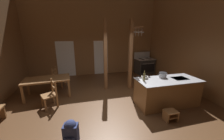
{
  "coord_description": "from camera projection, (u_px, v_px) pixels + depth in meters",
  "views": [
    {
      "loc": [
        -0.9,
        -3.82,
        2.43
      ],
      "look_at": [
        0.17,
        0.42,
        1.21
      ],
      "focal_mm": 20.67,
      "sensor_mm": 36.0,
      "label": 1
    }
  ],
  "objects": [
    {
      "name": "wall_back",
      "position": [
        94.0,
        36.0,
        7.62
      ],
      "size": [
        8.3,
        0.14,
        4.67
      ],
      "primitive_type": "cube",
      "color": "brown",
      "rests_on": "ground_plane"
    },
    {
      "name": "glazed_door_back_left",
      "position": [
        66.0,
        59.0,
        7.5
      ],
      "size": [
        1.0,
        0.01,
        2.05
      ],
      "primitive_type": "cube",
      "color": "white",
      "rests_on": "ground_plane"
    },
    {
      "name": "wall_right",
      "position": [
        211.0,
        37.0,
        4.71
      ],
      "size": [
        0.14,
        8.83,
        4.67
      ],
      "primitive_type": "cube",
      "color": "brown",
      "rests_on": "ground_plane"
    },
    {
      "name": "ladderback_chair_by_post",
      "position": [
        58.0,
        78.0,
        6.07
      ],
      "size": [
        0.54,
        0.54,
        0.95
      ],
      "color": "olive",
      "rests_on": "ground_plane"
    },
    {
      "name": "support_post_with_pot_rack",
      "position": [
        131.0,
        53.0,
        5.62
      ],
      "size": [
        0.64,
        0.22,
        3.02
      ],
      "color": "brown",
      "rests_on": "ground_plane"
    },
    {
      "name": "stove_range",
      "position": [
        144.0,
        66.0,
        8.25
      ],
      "size": [
        1.2,
        0.9,
        1.32
      ],
      "color": "#2E2E2E",
      "rests_on": "ground_plane"
    },
    {
      "name": "dining_table",
      "position": [
        47.0,
        81.0,
        5.12
      ],
      "size": [
        1.78,
        1.05,
        0.74
      ],
      "color": "brown",
      "rests_on": "ground_plane"
    },
    {
      "name": "step_stool",
      "position": [
        170.0,
        115.0,
        3.74
      ],
      "size": [
        0.36,
        0.28,
        0.3
      ],
      "color": "olive",
      "rests_on": "ground_plane"
    },
    {
      "name": "ladderback_chair_near_window",
      "position": [
        50.0,
        94.0,
        4.38
      ],
      "size": [
        0.59,
        0.59,
        0.95
      ],
      "color": "olive",
      "rests_on": "ground_plane"
    },
    {
      "name": "stockpot_on_counter",
      "position": [
        163.0,
        75.0,
        4.57
      ],
      "size": [
        0.34,
        0.27,
        0.18
      ],
      "color": "#A8AAB2",
      "rests_on": "kitchen_island"
    },
    {
      "name": "glazed_panel_back_right",
      "position": [
        101.0,
        58.0,
        7.99
      ],
      "size": [
        0.84,
        0.01,
        2.05
      ],
      "primitive_type": "cube",
      "color": "white",
      "rests_on": "ground_plane"
    },
    {
      "name": "bottle_tall_on_counter",
      "position": [
        144.0,
        77.0,
        4.22
      ],
      "size": [
        0.07,
        0.07,
        0.35
      ],
      "color": "brown",
      "rests_on": "kitchen_island"
    },
    {
      "name": "ground_plane",
      "position": [
        110.0,
        109.0,
        4.44
      ],
      "size": [
        8.3,
        8.83,
        0.1
      ],
      "primitive_type": "cube",
      "color": "brown"
    },
    {
      "name": "backpack",
      "position": [
        71.0,
        131.0,
        2.9
      ],
      "size": [
        0.36,
        0.35,
        0.6
      ],
      "color": "navy",
      "rests_on": "ground_plane"
    },
    {
      "name": "support_post_center",
      "position": [
        105.0,
        56.0,
        5.58
      ],
      "size": [
        0.14,
        0.14,
        3.02
      ],
      "color": "brown",
      "rests_on": "ground_plane"
    },
    {
      "name": "kitchen_island",
      "position": [
        167.0,
        92.0,
        4.53
      ],
      "size": [
        2.16,
        0.97,
        0.94
      ],
      "color": "brown",
      "rests_on": "ground_plane"
    },
    {
      "name": "mixing_bowl_on_counter",
      "position": [
        145.0,
        77.0,
        4.49
      ],
      "size": [
        0.24,
        0.24,
        0.08
      ],
      "color": "silver",
      "rests_on": "kitchen_island"
    }
  ]
}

